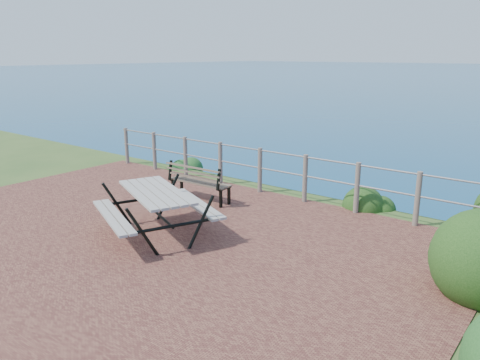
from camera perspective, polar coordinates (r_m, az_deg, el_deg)
name	(u,v)px	position (r m, az deg, el deg)	size (l,w,h in m)	color
ground	(145,237)	(8.17, -11.52, -6.84)	(10.00, 7.00, 0.12)	brown
safety_railing	(260,168)	(10.36, 2.45, 1.50)	(9.40, 0.10, 1.00)	#6B5B4C
picnic_table	(156,208)	(8.00, -10.15, -3.41)	(2.02, 1.50, 0.79)	gray
park_bench	(200,176)	(9.81, -4.91, 0.44)	(1.44, 0.40, 0.81)	brown
shrub_lip_west	(183,168)	(12.83, -6.99, 1.44)	(0.74, 0.74, 0.47)	#1E511F
shrub_lip_east	(371,207)	(9.89, 15.67, -3.19)	(0.86, 0.86, 0.63)	#183E13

